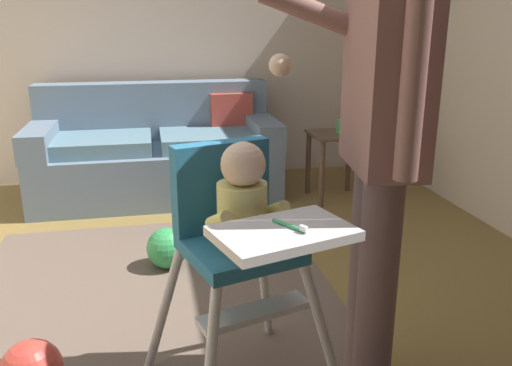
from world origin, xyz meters
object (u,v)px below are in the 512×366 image
at_px(couch, 157,154).
at_px(high_chair, 240,224).
at_px(adult_standing, 381,143).
at_px(side_table, 337,151).
at_px(toy_ball_second, 167,248).
at_px(sippy_cup, 341,127).

xyz_separation_m(couch, high_chair, (0.23, -2.46, 0.34)).
bearing_deg(adult_standing, side_table, -99.04).
xyz_separation_m(couch, toy_ball_second, (0.01, -1.35, -0.22)).
relative_size(couch, high_chair, 1.92).
height_order(adult_standing, toy_ball_second, adult_standing).
xyz_separation_m(adult_standing, sippy_cup, (0.67, 2.13, -0.38)).
height_order(high_chair, adult_standing, adult_standing).
relative_size(adult_standing, side_table, 3.23).
bearing_deg(toy_ball_second, sippy_cup, 35.12).
bearing_deg(couch, high_chair, 5.45).
height_order(couch, toy_ball_second, couch).
bearing_deg(sippy_cup, adult_standing, -107.36).
relative_size(couch, sippy_cup, 18.67).
bearing_deg(sippy_cup, couch, 163.82).
relative_size(couch, adult_standing, 1.11).
height_order(high_chair, side_table, high_chair).
bearing_deg(sippy_cup, toy_ball_second, -144.88).
xyz_separation_m(couch, sippy_cup, (1.37, -0.40, 0.24)).
height_order(side_table, sippy_cup, sippy_cup).
height_order(adult_standing, side_table, adult_standing).
relative_size(high_chair, sippy_cup, 9.71).
distance_m(high_chair, side_table, 2.36).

